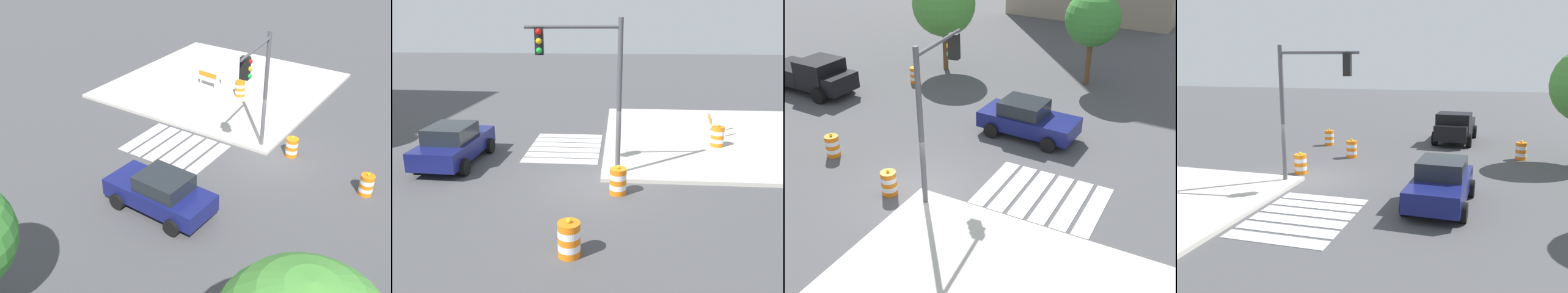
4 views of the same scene
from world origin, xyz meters
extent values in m
plane|color=#474749|center=(0.00, 0.00, 0.00)|extent=(120.00, 120.00, 0.00)
cube|color=#BCB7AD|center=(6.00, -6.00, 0.07)|extent=(12.00, 12.00, 0.15)
cube|color=silver|center=(2.12, 1.80, 0.01)|extent=(0.60, 3.20, 0.02)
cube|color=silver|center=(2.88, 1.80, 0.01)|extent=(0.60, 3.20, 0.02)
cube|color=silver|center=(3.62, 1.80, 0.01)|extent=(0.60, 3.20, 0.02)
cube|color=silver|center=(4.38, 1.80, 0.01)|extent=(0.60, 3.20, 0.02)
cube|color=silver|center=(5.12, 1.80, 0.01)|extent=(0.60, 3.20, 0.02)
cube|color=silver|center=(5.88, 1.80, 0.01)|extent=(0.60, 3.20, 0.02)
cube|color=navy|center=(1.66, 5.99, 0.68)|extent=(4.37, 2.01, 0.70)
cube|color=#1E2328|center=(1.41, 6.00, 1.33)|extent=(1.96, 1.68, 0.60)
cylinder|color=black|center=(3.05, 6.89, 0.33)|extent=(0.67, 0.27, 0.66)
cylinder|color=black|center=(2.97, 4.99, 0.33)|extent=(0.67, 0.27, 0.66)
cylinder|color=black|center=(0.35, 7.00, 0.33)|extent=(0.67, 0.27, 0.66)
cylinder|color=black|center=(0.28, 5.10, 0.33)|extent=(0.67, 0.27, 0.66)
cylinder|color=orange|center=(-0.93, -0.63, 0.09)|extent=(0.56, 0.56, 0.18)
cylinder|color=white|center=(-0.93, -0.63, 0.27)|extent=(0.56, 0.56, 0.18)
cylinder|color=orange|center=(-0.93, -0.63, 0.45)|extent=(0.56, 0.56, 0.18)
cylinder|color=white|center=(-0.93, -0.63, 0.63)|extent=(0.56, 0.56, 0.18)
cylinder|color=orange|center=(-0.93, -0.63, 0.81)|extent=(0.56, 0.56, 0.18)
sphere|color=yellow|center=(-0.93, -0.63, 0.96)|extent=(0.12, 0.12, 0.12)
cylinder|color=orange|center=(-4.71, 0.54, 0.09)|extent=(0.56, 0.56, 0.18)
cylinder|color=white|center=(-4.71, 0.54, 0.27)|extent=(0.56, 0.56, 0.18)
cylinder|color=orange|center=(-4.71, 0.54, 0.45)|extent=(0.56, 0.56, 0.18)
cylinder|color=white|center=(-4.71, 0.54, 0.63)|extent=(0.56, 0.56, 0.18)
cylinder|color=orange|center=(-4.71, 0.54, 0.81)|extent=(0.56, 0.56, 0.18)
sphere|color=yellow|center=(-4.71, 0.54, 0.96)|extent=(0.12, 0.12, 0.12)
cylinder|color=orange|center=(4.27, -5.03, 0.24)|extent=(0.56, 0.56, 0.18)
cylinder|color=white|center=(4.27, -5.03, 0.42)|extent=(0.56, 0.56, 0.18)
cylinder|color=orange|center=(4.27, -5.03, 0.60)|extent=(0.56, 0.56, 0.18)
cylinder|color=white|center=(4.27, -5.03, 0.78)|extent=(0.56, 0.56, 0.18)
cylinder|color=orange|center=(4.27, -5.03, 0.96)|extent=(0.56, 0.56, 0.18)
sphere|color=yellow|center=(4.27, -5.03, 1.11)|extent=(0.12, 0.12, 0.12)
cube|color=silver|center=(6.03, -5.10, 0.65)|extent=(0.08, 0.08, 1.00)
cube|color=silver|center=(5.94, -5.80, 0.65)|extent=(0.08, 0.08, 1.00)
cube|color=silver|center=(7.12, -5.24, 0.65)|extent=(0.08, 0.08, 1.00)
cube|color=silver|center=(7.03, -5.94, 0.65)|extent=(0.08, 0.08, 1.00)
cube|color=orange|center=(6.58, -5.15, 0.90)|extent=(1.29, 0.21, 0.28)
cube|color=white|center=(6.58, -5.15, 0.60)|extent=(1.29, 0.21, 0.20)
cylinder|color=#4C4C51|center=(0.60, -0.60, 2.90)|extent=(0.18, 0.18, 5.50)
cylinder|color=#4C4C51|center=(0.41, 0.99, 5.35)|extent=(0.49, 3.19, 0.12)
cube|color=black|center=(0.28, 2.10, 4.90)|extent=(0.39, 0.32, 0.90)
sphere|color=red|center=(0.09, 2.08, 5.20)|extent=(0.20, 0.20, 0.20)
sphere|color=#F2A514|center=(0.09, 2.08, 4.90)|extent=(0.20, 0.20, 0.20)
sphere|color=green|center=(0.09, 2.08, 4.60)|extent=(0.20, 0.20, 0.20)
camera|label=1|loc=(-7.92, 17.80, 11.50)|focal=44.19mm
camera|label=2|loc=(-13.14, -0.59, 5.51)|focal=36.34mm
camera|label=3|loc=(8.69, -11.75, 9.65)|focal=43.68mm
camera|label=4|loc=(15.77, 7.54, 4.97)|focal=38.18mm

